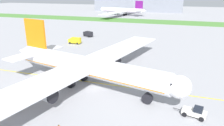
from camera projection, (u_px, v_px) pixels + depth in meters
ground_plane at (94, 89)px, 52.27m from camera, size 600.00×600.00×0.00m
apron_taxi_line at (99, 83)px, 55.33m from camera, size 280.00×0.36×0.01m
grass_median_strip at (156, 22)px, 162.95m from camera, size 320.00×24.00×0.10m
airliner_foreground at (85, 66)px, 52.00m from camera, size 49.18×79.63×15.49m
pushback_tug at (195, 112)px, 40.43m from camera, size 6.22×3.19×2.17m
service_truck_baggage_loader at (88, 34)px, 110.43m from camera, size 5.94×4.34×2.70m
service_truck_fuel_bowser at (75, 40)px, 95.72m from camera, size 5.55×2.49×2.81m
parked_airliner_far_left at (123, 10)px, 202.19m from camera, size 47.50×77.41×13.79m
terminal_building at (138, 3)px, 242.22m from camera, size 98.02×20.00×18.00m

